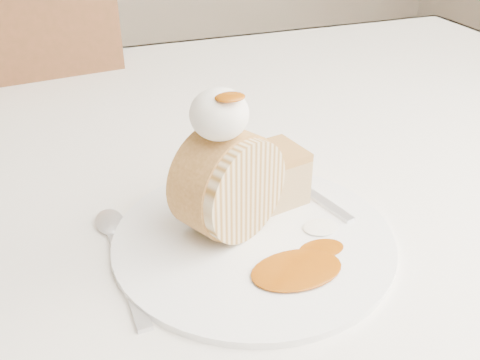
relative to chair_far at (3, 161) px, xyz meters
name	(u,v)px	position (x,y,z in m)	size (l,w,h in m)	color
table	(215,196)	(0.30, -0.43, 0.11)	(1.40, 0.90, 0.75)	white
chair_far	(3,161)	(0.00, 0.00, 0.00)	(0.51, 0.51, 0.97)	brown
plate	(253,238)	(0.27, -0.65, 0.20)	(0.27, 0.27, 0.01)	white
roulade_slice	(229,184)	(0.26, -0.63, 0.25)	(0.10, 0.10, 0.05)	#CEBB8F
cake_chunk	(272,179)	(0.31, -0.60, 0.23)	(0.06, 0.05, 0.05)	#BB8746
whipped_cream	(219,114)	(0.25, -0.63, 0.32)	(0.05, 0.05, 0.05)	white
caramel_drizzle	(230,90)	(0.25, -0.65, 0.35)	(0.03, 0.02, 0.01)	#8E4005
caramel_pool	(296,270)	(0.29, -0.71, 0.20)	(0.08, 0.05, 0.00)	#8E4005
fork	(314,195)	(0.36, -0.61, 0.20)	(0.02, 0.16, 0.00)	silver
spoon	(128,277)	(0.15, -0.66, 0.20)	(0.02, 0.16, 0.00)	silver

